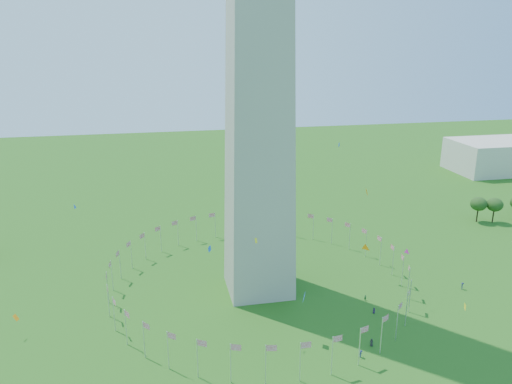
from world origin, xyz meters
TOP-DOWN VIEW (x-y plane):
  - flag_ring at (-0.00, 50.00)m, footprint 80.24×80.24m
  - gov_building_east_a at (150.00, 150.00)m, footprint 50.00×30.00m
  - kites_aloft at (7.62, 25.18)m, footprint 108.12×66.06m

SIDE VIEW (x-z plane):
  - flag_ring at x=0.00m, z-range 0.00..9.00m
  - gov_building_east_a at x=150.00m, z-range 0.00..16.00m
  - kites_aloft at x=7.62m, z-range 2.95..37.11m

